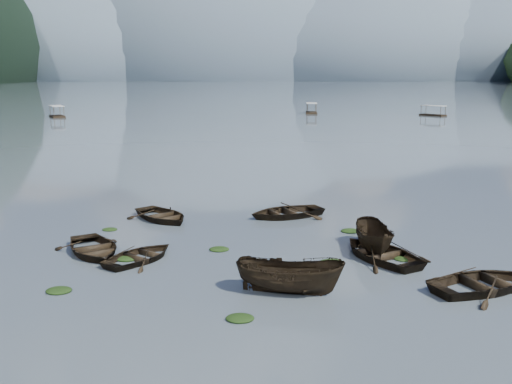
{
  "coord_description": "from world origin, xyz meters",
  "views": [
    {
      "loc": [
        0.27,
        -21.84,
        9.07
      ],
      "look_at": [
        0.0,
        12.0,
        2.0
      ],
      "focal_mm": 40.0,
      "sensor_mm": 36.0,
      "label": 1
    }
  ],
  "objects_px": {
    "rowboat_0": "(94,254)",
    "pontoon_left": "(57,117)",
    "pontoon_centre": "(311,113)",
    "rowboat_3": "(381,259)"
  },
  "relations": [
    {
      "from": "rowboat_0",
      "to": "pontoon_left",
      "type": "relative_size",
      "value": 0.79
    },
    {
      "from": "rowboat_0",
      "to": "pontoon_left",
      "type": "distance_m",
      "value": 98.32
    },
    {
      "from": "pontoon_left",
      "to": "pontoon_centre",
      "type": "height_order",
      "value": "pontoon_centre"
    },
    {
      "from": "pontoon_left",
      "to": "rowboat_0",
      "type": "bearing_deg",
      "value": -97.53
    },
    {
      "from": "pontoon_centre",
      "to": "rowboat_3",
      "type": "bearing_deg",
      "value": -89.73
    },
    {
      "from": "rowboat_0",
      "to": "rowboat_3",
      "type": "bearing_deg",
      "value": -32.47
    },
    {
      "from": "rowboat_0",
      "to": "pontoon_centre",
      "type": "xyz_separation_m",
      "value": [
        20.26,
        103.94,
        0.0
      ]
    },
    {
      "from": "pontoon_left",
      "to": "pontoon_centre",
      "type": "relative_size",
      "value": 1.0
    },
    {
      "from": "rowboat_3",
      "to": "pontoon_centre",
      "type": "xyz_separation_m",
      "value": [
        5.69,
        104.64,
        0.0
      ]
    },
    {
      "from": "pontoon_centre",
      "to": "rowboat_0",
      "type": "bearing_deg",
      "value": -97.65
    }
  ]
}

